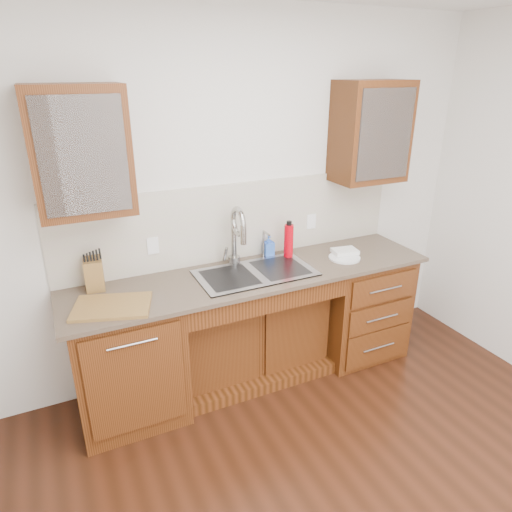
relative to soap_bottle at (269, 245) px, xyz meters
name	(u,v)px	position (x,y,z in m)	size (l,w,h in m)	color
wall_back	(234,201)	(-0.24, 0.12, 0.36)	(4.00, 0.10, 2.70)	silver
base_cabinet_left	(128,359)	(-1.19, -0.24, -0.55)	(0.70, 0.62, 0.88)	#593014
base_cabinet_center	(249,332)	(-0.24, -0.15, -0.64)	(1.20, 0.44, 0.70)	#593014
base_cabinet_right	(356,303)	(0.71, -0.24, -0.55)	(0.70, 0.62, 0.88)	#593014
countertop	(255,275)	(-0.24, -0.25, -0.10)	(2.70, 0.65, 0.03)	#84705B
backsplash	(237,222)	(-0.24, 0.06, 0.21)	(2.70, 0.02, 0.59)	beige
sink	(255,284)	(-0.24, -0.27, -0.17)	(0.84, 0.46, 0.19)	#9E9EA5
faucet	(234,239)	(-0.31, -0.04, 0.12)	(0.04, 0.04, 0.40)	#999993
filter_tap	(263,243)	(-0.06, -0.03, 0.04)	(0.02, 0.02, 0.24)	#999993
upper_cabinet_left	(80,152)	(-1.29, -0.10, 0.83)	(0.55, 0.34, 0.75)	#593014
upper_cabinet_right	(370,132)	(0.81, -0.10, 0.83)	(0.55, 0.34, 0.75)	#593014
outlet_left	(153,246)	(-0.89, 0.05, 0.13)	(0.08, 0.01, 0.12)	white
outlet_right	(311,221)	(0.41, 0.05, 0.13)	(0.08, 0.01, 0.12)	white
soap_bottle	(269,245)	(0.00, 0.00, 0.00)	(0.08, 0.08, 0.17)	blue
water_bottle	(289,241)	(0.12, -0.10, 0.05)	(0.07, 0.07, 0.27)	#C0000E
plate	(344,258)	(0.51, -0.31, -0.08)	(0.24, 0.24, 0.01)	white
dish_towel	(345,251)	(0.55, -0.24, -0.05)	(0.19, 0.14, 0.03)	beige
knife_block	(94,273)	(-1.30, -0.01, 0.02)	(0.12, 0.19, 0.21)	#906845
cutting_board	(112,306)	(-1.25, -0.36, -0.07)	(0.46, 0.32, 0.02)	#A66B46
cup_left_a	(73,161)	(-1.33, -0.10, 0.78)	(0.12, 0.12, 0.10)	white
cup_left_b	(101,159)	(-1.18, -0.10, 0.78)	(0.11, 0.11, 0.10)	silver
cup_right_a	(353,139)	(0.66, -0.10, 0.78)	(0.14, 0.14, 0.11)	silver
cup_right_b	(380,138)	(0.91, -0.10, 0.78)	(0.10, 0.10, 0.10)	white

